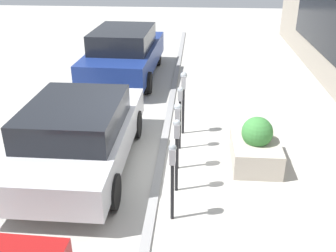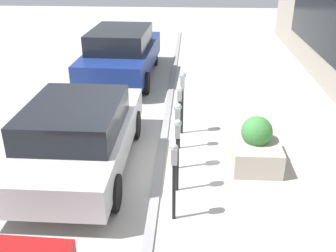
{
  "view_description": "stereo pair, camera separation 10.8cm",
  "coord_description": "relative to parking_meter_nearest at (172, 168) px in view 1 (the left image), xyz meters",
  "views": [
    {
      "loc": [
        -6.56,
        -0.58,
        4.01
      ],
      "look_at": [
        0.0,
        -0.08,
        0.89
      ],
      "focal_mm": 42.0,
      "sensor_mm": 36.0,
      "label": 1
    },
    {
      "loc": [
        -6.57,
        -0.47,
        4.01
      ],
      "look_at": [
        0.0,
        -0.08,
        0.89
      ],
      "focal_mm": 42.0,
      "sensor_mm": 36.0,
      "label": 2
    }
  ],
  "objects": [
    {
      "name": "parking_meter_fourth",
      "position": [
        2.33,
        -0.0,
        0.04
      ],
      "size": [
        0.14,
        0.12,
        1.38
      ],
      "color": "black",
      "rests_on": "ground_plane"
    },
    {
      "name": "parking_meter_second",
      "position": [
        0.78,
        -0.02,
        0.03
      ],
      "size": [
        0.15,
        0.13,
        1.37
      ],
      "color": "black",
      "rests_on": "ground_plane"
    },
    {
      "name": "parking_meter_nearest",
      "position": [
        0.0,
        0.0,
        0.0
      ],
      "size": [
        0.14,
        0.12,
        1.34
      ],
      "color": "black",
      "rests_on": "ground_plane"
    },
    {
      "name": "ground_plane",
      "position": [
        1.56,
        0.27,
        -0.93
      ],
      "size": [
        40.0,
        40.0,
        0.0
      ],
      "primitive_type": "plane",
      "color": "#ADAAA3"
    },
    {
      "name": "parking_meter_middle",
      "position": [
        1.52,
        0.01,
        0.04
      ],
      "size": [
        0.18,
        0.15,
        1.36
      ],
      "color": "black",
      "rests_on": "ground_plane"
    },
    {
      "name": "parking_meter_farthest",
      "position": [
        3.06,
        -0.04,
        0.12
      ],
      "size": [
        0.17,
        0.15,
        1.46
      ],
      "color": "black",
      "rests_on": "ground_plane"
    },
    {
      "name": "planter_box",
      "position": [
        1.81,
        -1.51,
        -0.57
      ],
      "size": [
        1.28,
        0.9,
        0.99
      ],
      "color": "#B2A899",
      "rests_on": "ground_plane"
    },
    {
      "name": "parked_car_rear",
      "position": [
        6.95,
        1.96,
        -0.12
      ],
      "size": [
        4.65,
        2.06,
        1.58
      ],
      "rotation": [
        0.0,
        0.0,
        -0.03
      ],
      "color": "navy",
      "rests_on": "ground_plane"
    },
    {
      "name": "parked_car_middle",
      "position": [
        1.46,
        1.87,
        -0.21
      ],
      "size": [
        4.19,
        1.94,
        1.38
      ],
      "rotation": [
        0.0,
        0.0,
        -0.01
      ],
      "color": "#B7B7BC",
      "rests_on": "ground_plane"
    },
    {
      "name": "curb_strip",
      "position": [
        1.56,
        0.35,
        -0.91
      ],
      "size": [
        24.5,
        0.16,
        0.04
      ],
      "color": "gray",
      "rests_on": "ground_plane"
    }
  ]
}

